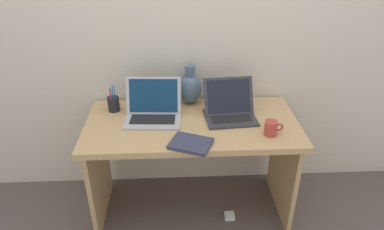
# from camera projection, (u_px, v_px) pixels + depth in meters

# --- Properties ---
(ground_plane) EXTENTS (6.00, 6.00, 0.00)m
(ground_plane) POSITION_uv_depth(u_px,v_px,m) (192.00, 207.00, 2.63)
(ground_plane) COLOR #564C47
(back_wall) EXTENTS (4.40, 0.04, 2.40)m
(back_wall) POSITION_uv_depth(u_px,v_px,m) (189.00, 35.00, 2.38)
(back_wall) COLOR beige
(back_wall) RESTS_ON ground
(desk) EXTENTS (1.37, 0.67, 0.74)m
(desk) POSITION_uv_depth(u_px,v_px,m) (192.00, 143.00, 2.35)
(desk) COLOR tan
(desk) RESTS_ON ground
(laptop_left) EXTENTS (0.37, 0.28, 0.25)m
(laptop_left) POSITION_uv_depth(u_px,v_px,m) (153.00, 108.00, 2.29)
(laptop_left) COLOR #B2B2B7
(laptop_left) RESTS_ON desk
(laptop_right) EXTENTS (0.35, 0.29, 0.24)m
(laptop_right) POSITION_uv_depth(u_px,v_px,m) (229.00, 108.00, 2.31)
(laptop_right) COLOR #333338
(laptop_right) RESTS_ON desk
(green_vase) EXTENTS (0.16, 0.16, 0.28)m
(green_vase) POSITION_uv_depth(u_px,v_px,m) (190.00, 88.00, 2.46)
(green_vase) COLOR slate
(green_vase) RESTS_ON desk
(notebook_stack) EXTENTS (0.28, 0.25, 0.02)m
(notebook_stack) POSITION_uv_depth(u_px,v_px,m) (191.00, 144.00, 2.03)
(notebook_stack) COLOR #33384C
(notebook_stack) RESTS_ON desk
(coffee_mug) EXTENTS (0.12, 0.08, 0.09)m
(coffee_mug) POSITION_uv_depth(u_px,v_px,m) (271.00, 128.00, 2.11)
(coffee_mug) COLOR #B23D33
(coffee_mug) RESTS_ON desk
(pen_cup) EXTENTS (0.08, 0.08, 0.19)m
(pen_cup) POSITION_uv_depth(u_px,v_px,m) (114.00, 104.00, 2.38)
(pen_cup) COLOR black
(pen_cup) RESTS_ON desk
(power_brick) EXTENTS (0.07, 0.07, 0.03)m
(power_brick) POSITION_uv_depth(u_px,v_px,m) (230.00, 216.00, 2.54)
(power_brick) COLOR white
(power_brick) RESTS_ON ground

